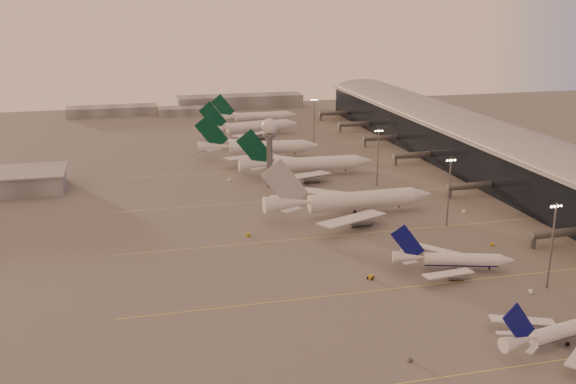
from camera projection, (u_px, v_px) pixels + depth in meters
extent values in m
plane|color=#615E5E|center=(352.00, 311.00, 175.74)|extent=(700.00, 700.00, 0.00)
cube|color=#EEDB54|center=(531.00, 364.00, 150.22)|extent=(180.00, 0.25, 0.02)
cube|color=#EEDB54|center=(440.00, 284.00, 192.08)|extent=(180.00, 0.25, 0.02)
cube|color=#EEDB54|center=(381.00, 232.00, 233.93)|extent=(180.00, 0.25, 0.02)
cube|color=#EEDB54|center=(340.00, 196.00, 275.78)|extent=(180.00, 0.25, 0.02)
cube|color=#EEDB54|center=(307.00, 167.00, 322.28)|extent=(180.00, 0.25, 0.02)
cube|color=black|center=(499.00, 158.00, 300.84)|extent=(36.00, 360.00, 18.00)
cylinder|color=gray|center=(501.00, 138.00, 298.30)|extent=(10.08, 360.00, 10.08)
cube|color=gray|center=(501.00, 138.00, 298.24)|extent=(40.00, 362.00, 0.80)
cylinder|color=#585A5F|center=(561.00, 233.00, 219.75)|extent=(22.00, 2.80, 2.80)
cube|color=#585A5F|center=(533.00, 242.00, 218.05)|extent=(1.20, 1.20, 4.40)
cylinder|color=#585A5F|center=(473.00, 186.00, 273.69)|extent=(22.00, 2.80, 2.80)
cube|color=#585A5F|center=(450.00, 193.00, 272.00)|extent=(1.20, 1.20, 4.40)
cylinder|color=#585A5F|center=(415.00, 155.00, 325.78)|extent=(22.00, 2.80, 2.80)
cube|color=#585A5F|center=(395.00, 161.00, 324.08)|extent=(1.20, 1.20, 4.40)
cylinder|color=#585A5F|center=(382.00, 138.00, 364.84)|extent=(22.00, 2.80, 2.80)
cube|color=#585A5F|center=(365.00, 143.00, 363.14)|extent=(1.20, 1.20, 4.40)
cylinder|color=#585A5F|center=(356.00, 124.00, 403.90)|extent=(22.00, 2.80, 2.80)
cube|color=#585A5F|center=(340.00, 128.00, 402.20)|extent=(1.20, 1.20, 4.40)
cylinder|color=#585A5F|center=(335.00, 113.00, 441.10)|extent=(22.00, 2.80, 2.80)
cube|color=#585A5F|center=(321.00, 117.00, 439.41)|extent=(1.20, 1.20, 4.40)
cylinder|color=#585A5F|center=(270.00, 162.00, 285.41)|extent=(2.60, 2.60, 22.00)
cylinder|color=#585A5F|center=(269.00, 135.00, 282.16)|extent=(5.20, 5.20, 1.20)
sphere|color=silver|center=(269.00, 126.00, 281.06)|extent=(6.40, 6.40, 6.40)
cylinder|color=#585A5F|center=(269.00, 117.00, 280.01)|extent=(0.16, 0.16, 2.00)
cylinder|color=#585A5F|center=(552.00, 246.00, 185.81)|extent=(0.56, 0.56, 25.00)
cube|color=#585A5F|center=(557.00, 205.00, 182.42)|extent=(3.60, 0.25, 0.25)
sphere|color=#FFEABF|center=(552.00, 207.00, 182.18)|extent=(0.56, 0.56, 0.56)
sphere|color=#FFEABF|center=(555.00, 206.00, 182.42)|extent=(0.56, 0.56, 0.56)
sphere|color=#FFEABF|center=(558.00, 206.00, 182.65)|extent=(0.56, 0.56, 0.56)
sphere|color=#FFEABF|center=(561.00, 206.00, 182.89)|extent=(0.56, 0.56, 0.56)
cylinder|color=#585A5F|center=(449.00, 192.00, 236.26)|extent=(0.56, 0.56, 25.00)
cube|color=#585A5F|center=(451.00, 159.00, 232.87)|extent=(3.60, 0.25, 0.25)
sphere|color=#FFEABF|center=(447.00, 161.00, 232.63)|extent=(0.56, 0.56, 0.56)
sphere|color=#FFEABF|center=(450.00, 160.00, 232.87)|extent=(0.56, 0.56, 0.56)
sphere|color=#FFEABF|center=(452.00, 160.00, 233.10)|extent=(0.56, 0.56, 0.56)
sphere|color=#FFEABF|center=(455.00, 160.00, 233.34)|extent=(0.56, 0.56, 0.56)
cylinder|color=#585A5F|center=(378.00, 158.00, 286.24)|extent=(0.56, 0.56, 25.00)
cube|color=#585A5F|center=(379.00, 130.00, 282.85)|extent=(3.60, 0.25, 0.25)
sphere|color=#FFEABF|center=(375.00, 131.00, 282.61)|extent=(0.56, 0.56, 0.56)
sphere|color=#FFEABF|center=(378.00, 131.00, 282.85)|extent=(0.56, 0.56, 0.56)
sphere|color=#FFEABF|center=(380.00, 131.00, 283.08)|extent=(0.56, 0.56, 0.56)
sphere|color=#FFEABF|center=(382.00, 131.00, 283.32)|extent=(0.56, 0.56, 0.56)
cylinder|color=#585A5F|center=(314.00, 121.00, 369.48)|extent=(0.56, 0.56, 25.00)
cube|color=#585A5F|center=(314.00, 99.00, 366.09)|extent=(3.60, 0.25, 0.25)
sphere|color=#FFEABF|center=(312.00, 100.00, 365.85)|extent=(0.56, 0.56, 0.56)
sphere|color=#FFEABF|center=(313.00, 100.00, 366.08)|extent=(0.56, 0.56, 0.56)
sphere|color=#FFEABF|center=(315.00, 100.00, 366.32)|extent=(0.56, 0.56, 0.56)
sphere|color=#FFEABF|center=(317.00, 100.00, 366.55)|extent=(0.56, 0.56, 0.56)
cube|color=slate|center=(112.00, 111.00, 458.43)|extent=(60.00, 18.00, 6.00)
cube|color=slate|center=(240.00, 101.00, 488.43)|extent=(90.00, 20.00, 9.00)
cube|color=slate|center=(188.00, 111.00, 461.00)|extent=(40.00, 15.00, 5.00)
cylinder|color=silver|center=(567.00, 331.00, 158.76)|extent=(21.70, 7.74, 3.64)
cylinder|color=#090C69|center=(567.00, 334.00, 158.99)|extent=(21.08, 6.66, 2.62)
cone|color=silver|center=(518.00, 343.00, 152.39)|extent=(9.51, 5.32, 3.64)
cube|color=silver|center=(522.00, 322.00, 164.55)|extent=(15.86, 7.90, 1.15)
cylinder|color=gray|center=(536.00, 330.00, 164.25)|extent=(4.52, 3.13, 2.37)
cube|color=gray|center=(536.00, 326.00, 163.96)|extent=(0.33, 0.29, 1.46)
cube|color=#090C69|center=(518.00, 326.00, 150.93)|extent=(9.87, 2.28, 10.86)
cube|color=silver|center=(532.00, 351.00, 148.78)|extent=(4.24, 3.74, 0.24)
cube|color=silver|center=(505.00, 335.00, 155.96)|extent=(4.40, 2.56, 0.24)
cylinder|color=black|center=(553.00, 338.00, 160.57)|extent=(1.13, 0.68, 1.05)
cylinder|color=black|center=(567.00, 346.00, 156.91)|extent=(1.13, 0.68, 1.05)
cylinder|color=silver|center=(461.00, 261.00, 200.20)|extent=(22.25, 10.05, 3.76)
cylinder|color=#090C69|center=(461.00, 264.00, 200.44)|extent=(21.52, 8.91, 2.71)
cone|color=silver|center=(506.00, 262.00, 199.58)|extent=(5.19, 4.85, 3.76)
cone|color=silver|center=(408.00, 259.00, 200.80)|extent=(9.97, 6.31, 3.76)
cube|color=silver|center=(448.00, 275.00, 191.76)|extent=(16.41, 6.70, 1.18)
cylinder|color=gray|center=(456.00, 278.00, 194.22)|extent=(4.81, 3.59, 2.45)
cube|color=gray|center=(456.00, 275.00, 193.92)|extent=(0.36, 0.32, 1.51)
cube|color=silver|center=(438.00, 251.00, 209.51)|extent=(13.94, 13.92, 1.18)
cylinder|color=gray|center=(447.00, 259.00, 207.77)|extent=(4.81, 3.59, 2.45)
cube|color=gray|center=(447.00, 256.00, 207.47)|extent=(0.36, 0.32, 1.51)
cube|color=#090C69|center=(407.00, 244.00, 199.50)|extent=(9.98, 3.34, 11.22)
cube|color=silver|center=(410.00, 264.00, 196.67)|extent=(4.48, 2.26, 0.25)
cube|color=silver|center=(407.00, 253.00, 204.87)|extent=(4.23, 4.09, 0.25)
cylinder|color=black|center=(489.00, 270.00, 200.53)|extent=(0.50, 0.50, 0.99)
cylinder|color=black|center=(453.00, 266.00, 203.08)|extent=(1.19, 0.79, 1.09)
cylinder|color=black|center=(456.00, 272.00, 198.91)|extent=(1.19, 0.79, 1.09)
cylinder|color=silver|center=(361.00, 203.00, 251.45)|extent=(40.68, 6.95, 6.34)
cylinder|color=silver|center=(361.00, 207.00, 251.86)|extent=(39.84, 5.16, 4.57)
cone|color=silver|center=(421.00, 198.00, 257.47)|extent=(7.95, 6.46, 6.34)
cone|color=silver|center=(287.00, 207.00, 244.07)|extent=(17.12, 6.60, 6.34)
cube|color=silver|center=(352.00, 222.00, 233.67)|extent=(28.77, 19.98, 1.88)
cylinder|color=gray|center=(361.00, 224.00, 239.31)|extent=(7.92, 4.24, 4.12)
cube|color=gray|center=(361.00, 220.00, 238.90)|extent=(0.31, 0.26, 2.54)
cube|color=silver|center=(322.00, 195.00, 264.94)|extent=(29.01, 19.30, 1.88)
cylinder|color=gray|center=(337.00, 203.00, 263.19)|extent=(7.92, 4.24, 4.12)
cube|color=gray|center=(337.00, 200.00, 262.78)|extent=(0.31, 0.26, 2.54)
cube|color=#A7AAAF|center=(285.00, 187.00, 241.74)|extent=(17.58, 0.62, 18.82)
cube|color=silver|center=(292.00, 213.00, 236.66)|extent=(8.34, 6.18, 0.26)
cube|color=silver|center=(281.00, 200.00, 251.22)|extent=(8.36, 6.00, 0.26)
cylinder|color=black|center=(399.00, 210.00, 256.38)|extent=(0.51, 0.51, 1.02)
cylinder|color=black|center=(351.00, 212.00, 253.81)|extent=(1.13, 0.53, 1.13)
cylinder|color=black|center=(355.00, 215.00, 249.64)|extent=(1.13, 0.53, 1.13)
cylinder|color=silver|center=(315.00, 166.00, 305.78)|extent=(38.16, 7.89, 6.12)
cylinder|color=silver|center=(315.00, 169.00, 306.17)|extent=(37.32, 6.14, 4.40)
cone|color=silver|center=(363.00, 164.00, 310.10)|extent=(7.62, 6.45, 6.12)
cone|color=silver|center=(257.00, 167.00, 300.44)|extent=(16.17, 6.86, 6.12)
cube|color=silver|center=(303.00, 178.00, 289.31)|extent=(27.61, 17.54, 1.81)
cylinder|color=gray|center=(311.00, 181.00, 294.45)|extent=(7.52, 4.32, 3.98)
cube|color=gray|center=(311.00, 178.00, 294.04)|extent=(0.33, 0.28, 2.45)
cube|color=silver|center=(288.00, 161.00, 319.30)|extent=(26.93, 19.54, 1.81)
cylinder|color=gray|center=(299.00, 168.00, 317.35)|extent=(7.52, 4.32, 3.98)
cube|color=gray|center=(299.00, 165.00, 316.94)|extent=(0.33, 0.28, 2.45)
cube|color=#053724|center=(255.00, 151.00, 298.22)|extent=(16.82, 1.16, 18.10)
cube|color=silver|center=(259.00, 171.00, 293.44)|extent=(7.83, 5.43, 0.26)
cube|color=silver|center=(254.00, 163.00, 307.24)|extent=(7.76, 5.94, 0.26)
cylinder|color=black|center=(346.00, 172.00, 309.60)|extent=(0.53, 0.53, 1.05)
cylinder|color=black|center=(308.00, 173.00, 308.44)|extent=(1.18, 0.58, 1.16)
cylinder|color=black|center=(310.00, 176.00, 304.08)|extent=(1.18, 0.58, 1.16)
cylinder|color=silver|center=(267.00, 149.00, 339.15)|extent=(38.13, 10.41, 6.08)
cylinder|color=silver|center=(267.00, 152.00, 339.53)|extent=(37.19, 8.63, 4.38)
cone|color=silver|center=(311.00, 148.00, 341.96)|extent=(7.95, 6.88, 6.08)
cone|color=silver|center=(214.00, 149.00, 335.59)|extent=(16.40, 7.87, 6.08)
cube|color=silver|center=(251.00, 159.00, 323.22)|extent=(27.79, 15.86, 1.80)
cylinder|color=gray|center=(260.00, 162.00, 328.06)|extent=(7.70, 4.77, 3.95)
cube|color=gray|center=(260.00, 159.00, 327.66)|extent=(0.34, 0.30, 2.43)
cube|color=silver|center=(246.00, 145.00, 353.36)|extent=(26.11, 20.77, 1.80)
cylinder|color=gray|center=(256.00, 151.00, 351.08)|extent=(7.70, 4.77, 3.95)
cube|color=gray|center=(256.00, 148.00, 350.68)|extent=(0.34, 0.30, 2.43)
cube|color=#053724|center=(212.00, 135.00, 333.44)|extent=(16.65, 2.31, 17.98)
cube|color=silver|center=(213.00, 152.00, 328.58)|extent=(7.79, 5.00, 0.26)
cube|color=silver|center=(213.00, 146.00, 342.45)|extent=(7.62, 6.24, 0.26)
cylinder|color=black|center=(295.00, 156.00, 342.01)|extent=(0.52, 0.52, 1.05)
cylinder|color=black|center=(261.00, 155.00, 342.01)|extent=(1.21, 0.65, 1.15)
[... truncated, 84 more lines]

